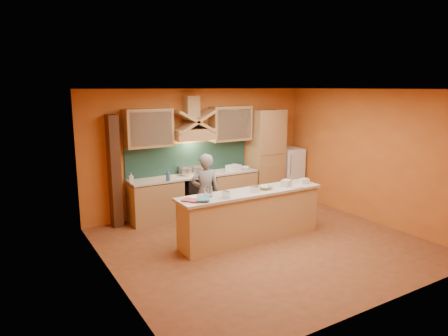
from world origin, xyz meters
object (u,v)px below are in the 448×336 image
person (205,193)px  kitchen_scale (255,189)px  fridge (289,173)px  mixing_bowl (265,187)px  stove (195,195)px

person → kitchen_scale: person is taller
fridge → person: (-3.02, -1.08, 0.14)m
person → mixing_bowl: bearing=153.4°
person → mixing_bowl: size_ratio=5.94×
stove → mixing_bowl: size_ratio=3.39×
stove → fridge: fridge is taller
person → kitchen_scale: 1.09m
person → stove: bearing=-87.7°
kitchen_scale → mixing_bowl: bearing=8.6°
kitchen_scale → mixing_bowl: kitchen_scale is taller
mixing_bowl → person: bearing=134.6°
stove → fridge: 2.71m
stove → kitchen_scale: size_ratio=6.99×
stove → person: (-0.32, -1.08, 0.34)m
fridge → mixing_bowl: 2.93m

